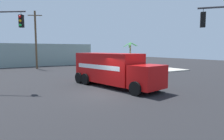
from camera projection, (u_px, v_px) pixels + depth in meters
ground_plane at (102, 94)px, 14.24m from camera, size 100.00×100.00×0.00m
sidewalk_corner_far at (134, 69)px, 31.77m from camera, size 11.85×11.85×0.14m
delivery_truck at (113, 69)px, 16.99m from camera, size 4.20×8.81×2.83m
vending_machine_red at (134, 63)px, 31.22m from camera, size 1.15×1.10×1.85m
palm_tree_far at (130, 50)px, 34.50m from camera, size 2.76×2.50×4.24m
utility_pole at (36, 39)px, 32.04m from camera, size 2.04×1.05×9.22m
building_backdrop at (29, 55)px, 38.50m from camera, size 23.32×6.00×4.19m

